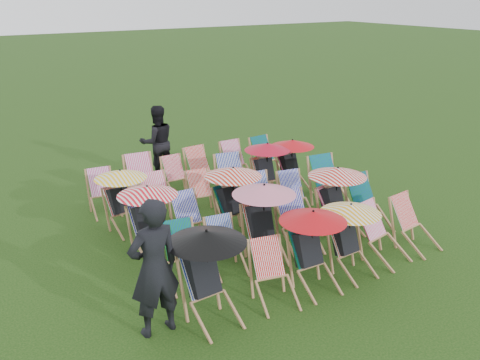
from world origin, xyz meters
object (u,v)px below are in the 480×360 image
deckchair_5 (416,224)px  person_left (154,268)px  person_rear (157,142)px  deckchair_0 (209,276)px  deckchair_29 (268,158)px

deckchair_5 → person_left: size_ratio=0.47×
deckchair_5 → person_rear: size_ratio=0.51×
deckchair_0 → deckchair_29: size_ratio=1.39×
deckchair_29 → person_rear: person_rear is taller
person_rear → person_left: bearing=72.4°
deckchair_5 → person_rear: bearing=103.8°
person_left → person_rear: size_ratio=1.08×
deckchair_5 → deckchair_29: bearing=82.6°
deckchair_0 → person_rear: size_ratio=0.74×
deckchair_29 → person_left: size_ratio=0.49×
deckchair_5 → deckchair_0: bearing=172.5°
deckchair_29 → person_rear: size_ratio=0.53×
deckchair_29 → person_left: (-4.91, -4.32, 0.49)m
deckchair_0 → person_left: 0.79m
person_left → person_rear: person_left is taller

